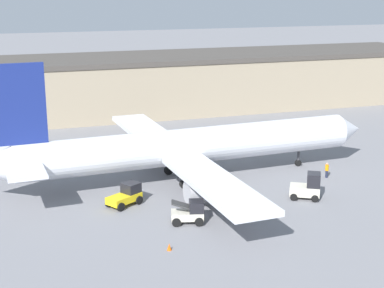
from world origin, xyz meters
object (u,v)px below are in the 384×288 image
(ground_crew_worker, at_px, (327,170))
(safety_cone_near, at_px, (169,247))
(baggage_tug, at_px, (308,187))
(airplane, at_px, (182,147))
(pushback_tug, at_px, (126,195))
(belt_loader_truck, at_px, (190,212))

(ground_crew_worker, relative_size, safety_cone_near, 2.93)
(baggage_tug, xyz_separation_m, safety_cone_near, (-15.31, -6.57, -0.84))
(airplane, distance_m, safety_cone_near, 16.58)
(safety_cone_near, bearing_deg, pushback_tug, 95.71)
(baggage_tug, bearing_deg, ground_crew_worker, 74.56)
(ground_crew_worker, bearing_deg, baggage_tug, -123.98)
(airplane, bearing_deg, pushback_tug, -147.12)
(belt_loader_truck, relative_size, safety_cone_near, 5.45)
(baggage_tug, relative_size, belt_loader_truck, 1.07)
(belt_loader_truck, bearing_deg, ground_crew_worker, 36.91)
(belt_loader_truck, bearing_deg, baggage_tug, 24.61)
(airplane, relative_size, pushback_tug, 11.88)
(pushback_tug, bearing_deg, belt_loader_truck, -85.24)
(airplane, height_order, pushback_tug, airplane)
(airplane, relative_size, safety_cone_near, 75.92)
(airplane, xyz_separation_m, belt_loader_truck, (-2.67, -10.66, -2.59))
(ground_crew_worker, distance_m, belt_loader_truck, 18.42)
(pushback_tug, bearing_deg, airplane, 4.87)
(ground_crew_worker, xyz_separation_m, safety_cone_near, (-20.22, -11.36, -0.58))
(baggage_tug, distance_m, safety_cone_near, 16.68)
(airplane, xyz_separation_m, ground_crew_worker, (14.45, -3.84, -2.66))
(safety_cone_near, bearing_deg, airplane, 69.20)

